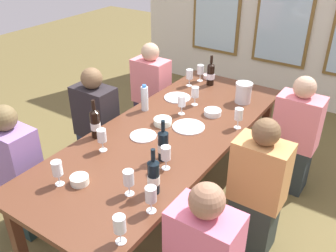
# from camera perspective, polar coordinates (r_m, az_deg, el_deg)

# --- Properties ---
(ground_plane) EXTENTS (12.00, 12.00, 0.00)m
(ground_plane) POSITION_cam_1_polar(r_m,az_deg,el_deg) (3.39, -0.05, -11.72)
(ground_plane) COLOR brown
(dining_table) EXTENTS (1.01, 2.59, 0.74)m
(dining_table) POSITION_cam_1_polar(r_m,az_deg,el_deg) (2.98, -0.06, -1.93)
(dining_table) COLOR brown
(dining_table) RESTS_ON ground
(white_plate_0) EXTENTS (0.21, 0.21, 0.01)m
(white_plate_0) POSITION_cam_1_polar(r_m,az_deg,el_deg) (2.89, -3.85, -1.52)
(white_plate_0) COLOR white
(white_plate_0) RESTS_ON dining_table
(white_plate_1) EXTENTS (0.25, 0.25, 0.01)m
(white_plate_1) POSITION_cam_1_polar(r_m,az_deg,el_deg) (3.51, 1.45, 4.41)
(white_plate_1) COLOR white
(white_plate_1) RESTS_ON dining_table
(white_plate_2) EXTENTS (0.27, 0.27, 0.01)m
(white_plate_2) POSITION_cam_1_polar(r_m,az_deg,el_deg) (3.02, 3.19, -0.11)
(white_plate_2) COLOR white
(white_plate_2) RESTS_ON dining_table
(metal_pitcher) EXTENTS (0.16, 0.16, 0.19)m
(metal_pitcher) POSITION_cam_1_polar(r_m,az_deg,el_deg) (3.46, 11.58, 5.08)
(metal_pitcher) COLOR silver
(metal_pitcher) RESTS_ON dining_table
(wine_bottle_0) EXTENTS (0.08, 0.08, 0.32)m
(wine_bottle_0) POSITION_cam_1_polar(r_m,az_deg,el_deg) (2.88, -11.17, 0.44)
(wine_bottle_0) COLOR black
(wine_bottle_0) RESTS_ON dining_table
(wine_bottle_1) EXTENTS (0.08, 0.08, 0.31)m
(wine_bottle_1) POSITION_cam_1_polar(r_m,az_deg,el_deg) (2.57, -0.75, -2.93)
(wine_bottle_1) COLOR black
(wine_bottle_1) RESTS_ON dining_table
(wine_bottle_2) EXTENTS (0.08, 0.08, 0.31)m
(wine_bottle_2) POSITION_cam_1_polar(r_m,az_deg,el_deg) (3.78, 6.60, 7.99)
(wine_bottle_2) COLOR black
(wine_bottle_2) RESTS_ON dining_table
(wine_bottle_3) EXTENTS (0.08, 0.08, 0.32)m
(wine_bottle_3) POSITION_cam_1_polar(r_m,az_deg,el_deg) (2.27, -2.25, -7.76)
(wine_bottle_3) COLOR black
(wine_bottle_3) RESTS_ON dining_table
(tasting_bowl_0) EXTENTS (0.12, 0.12, 0.04)m
(tasting_bowl_0) POSITION_cam_1_polar(r_m,az_deg,el_deg) (3.98, 6.38, 7.63)
(tasting_bowl_0) COLOR white
(tasting_bowl_0) RESTS_ON dining_table
(tasting_bowl_1) EXTENTS (0.12, 0.12, 0.05)m
(tasting_bowl_1) POSITION_cam_1_polar(r_m,az_deg,el_deg) (2.46, -13.50, -8.10)
(tasting_bowl_1) COLOR white
(tasting_bowl_1) RESTS_ON dining_table
(tasting_bowl_2) EXTENTS (0.15, 0.15, 0.05)m
(tasting_bowl_2) POSITION_cam_1_polar(r_m,az_deg,el_deg) (3.04, -0.83, 0.70)
(tasting_bowl_2) COLOR white
(tasting_bowl_2) RESTS_ON dining_table
(tasting_bowl_3) EXTENTS (0.15, 0.15, 0.05)m
(tasting_bowl_3) POSITION_cam_1_polar(r_m,az_deg,el_deg) (3.22, 6.91, 2.11)
(tasting_bowl_3) COLOR white
(tasting_bowl_3) RESTS_ON dining_table
(water_bottle) EXTENTS (0.06, 0.06, 0.24)m
(water_bottle) POSITION_cam_1_polar(r_m,az_deg,el_deg) (3.24, -3.64, 4.29)
(water_bottle) COLOR white
(water_bottle) RESTS_ON dining_table
(wine_glass_0) EXTENTS (0.07, 0.07, 0.17)m
(wine_glass_0) POSITION_cam_1_polar(r_m,az_deg,el_deg) (2.27, -6.12, -8.03)
(wine_glass_0) COLOR white
(wine_glass_0) RESTS_ON dining_table
(wine_glass_1) EXTENTS (0.07, 0.07, 0.17)m
(wine_glass_1) POSITION_cam_1_polar(r_m,az_deg,el_deg) (2.47, -0.34, -4.28)
(wine_glass_1) COLOR white
(wine_glass_1) RESTS_ON dining_table
(wine_glass_2) EXTENTS (0.07, 0.07, 0.17)m
(wine_glass_2) POSITION_cam_1_polar(r_m,az_deg,el_deg) (3.17, 2.14, 3.83)
(wine_glass_2) COLOR white
(wine_glass_2) RESTS_ON dining_table
(wine_glass_3) EXTENTS (0.07, 0.07, 0.17)m
(wine_glass_3) POSITION_cam_1_polar(r_m,az_deg,el_deg) (2.70, -10.19, -1.63)
(wine_glass_3) COLOR white
(wine_glass_3) RESTS_ON dining_table
(wine_glass_4) EXTENTS (0.07, 0.07, 0.17)m
(wine_glass_4) POSITION_cam_1_polar(r_m,az_deg,el_deg) (1.98, -7.49, -14.97)
(wine_glass_4) COLOR white
(wine_glass_4) RESTS_ON dining_table
(wine_glass_5) EXTENTS (0.07, 0.07, 0.17)m
(wine_glass_5) POSITION_cam_1_polar(r_m,az_deg,el_deg) (2.43, -16.75, -6.35)
(wine_glass_5) COLOR white
(wine_glass_5) RESTS_ON dining_table
(wine_glass_6) EXTENTS (0.07, 0.07, 0.17)m
(wine_glass_6) POSITION_cam_1_polar(r_m,az_deg,el_deg) (2.14, -2.66, -10.59)
(wine_glass_6) COLOR white
(wine_glass_6) RESTS_ON dining_table
(wine_glass_7) EXTENTS (0.07, 0.07, 0.17)m
(wine_glass_7) POSITION_cam_1_polar(r_m,az_deg,el_deg) (3.86, 5.02, 8.56)
(wine_glass_7) COLOR white
(wine_glass_7) RESTS_ON dining_table
(wine_glass_8) EXTENTS (0.07, 0.07, 0.17)m
(wine_glass_8) POSITION_cam_1_polar(r_m,az_deg,el_deg) (3.34, 4.21, 5.10)
(wine_glass_8) COLOR white
(wine_glass_8) RESTS_ON dining_table
(wine_glass_9) EXTENTS (0.07, 0.07, 0.17)m
(wine_glass_9) POSITION_cam_1_polar(r_m,az_deg,el_deg) (3.00, 10.86, 1.67)
(wine_glass_9) COLOR white
(wine_glass_9) RESTS_ON dining_table
(wine_glass_10) EXTENTS (0.07, 0.07, 0.17)m
(wine_glass_10) POSITION_cam_1_polar(r_m,az_deg,el_deg) (3.73, 3.33, 7.88)
(wine_glass_10) COLOR white
(wine_glass_10) RESTS_ON dining_table
(seated_person_0) EXTENTS (0.38, 0.24, 1.11)m
(seated_person_0) POSITION_cam_1_polar(r_m,az_deg,el_deg) (3.06, -22.21, -6.91)
(seated_person_0) COLOR #223734
(seated_person_0) RESTS_ON ground
(seated_person_2) EXTENTS (0.38, 0.24, 1.11)m
(seated_person_2) POSITION_cam_1_polar(r_m,az_deg,el_deg) (3.51, -10.93, -0.18)
(seated_person_2) COLOR #272F40
(seated_person_2) RESTS_ON ground
(seated_person_3) EXTENTS (0.38, 0.24, 1.11)m
(seated_person_3) POSITION_cam_1_polar(r_m,az_deg,el_deg) (2.77, 13.61, -9.66)
(seated_person_3) COLOR #2E3631
(seated_person_3) RESTS_ON ground
(seated_person_4) EXTENTS (0.38, 0.24, 1.11)m
(seated_person_4) POSITION_cam_1_polar(r_m,az_deg,el_deg) (4.08, -2.59, 4.83)
(seated_person_4) COLOR #2C2335
(seated_person_4) RESTS_ON ground
(seated_person_5) EXTENTS (0.38, 0.24, 1.11)m
(seated_person_5) POSITION_cam_1_polar(r_m,az_deg,el_deg) (3.47, 18.99, -1.75)
(seated_person_5) COLOR #272E30
(seated_person_5) RESTS_ON ground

